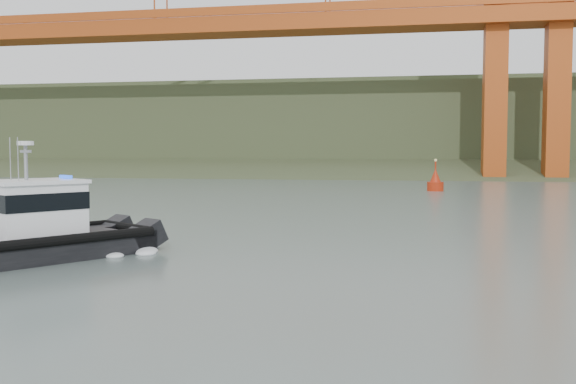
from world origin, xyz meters
name	(u,v)px	position (x,y,z in m)	size (l,w,h in m)	color
ground	(174,297)	(0.00, 0.00, 0.00)	(400.00, 400.00, 0.00)	#4D5B55
headlands	(378,137)	(0.00, 125.50, 7.05)	(500.00, 105.36, 27.12)	#364829
patrol_boat	(27,229)	(-7.58, 4.77, 1.15)	(8.14, 9.78, 4.60)	black
nav_buoy	(435,182)	(9.16, 49.34, 0.90)	(1.64, 1.64, 3.42)	#A5220B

